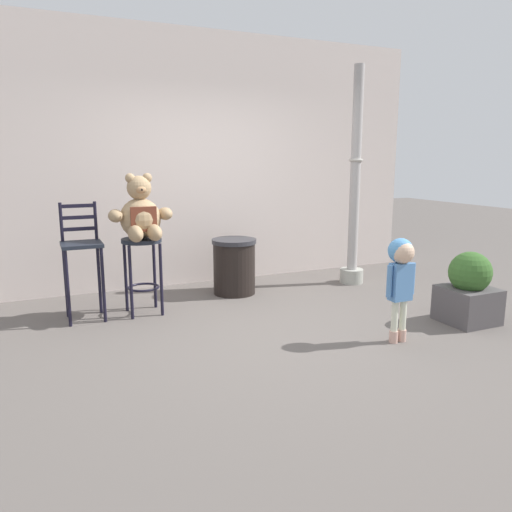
{
  "coord_description": "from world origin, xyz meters",
  "views": [
    {
      "loc": [
        -1.91,
        -3.98,
        1.58
      ],
      "look_at": [
        -0.03,
        0.24,
        0.67
      ],
      "focal_mm": 34.7,
      "sensor_mm": 36.0,
      "label": 1
    }
  ],
  "objects_px": {
    "teddy_bear": "(141,215)",
    "bar_chair_empty": "(82,252)",
    "trash_bin": "(234,266)",
    "lamppost": "(354,201)",
    "child_walking": "(401,268)",
    "bar_stool_with_teddy": "(142,260)",
    "planter_with_shrub": "(469,290)"
  },
  "relations": [
    {
      "from": "teddy_bear",
      "to": "bar_chair_empty",
      "type": "xyz_separation_m",
      "value": [
        -0.57,
        0.09,
        -0.35
      ]
    },
    {
      "from": "trash_bin",
      "to": "lamppost",
      "type": "xyz_separation_m",
      "value": [
        1.58,
        -0.14,
        0.73
      ]
    },
    {
      "from": "lamppost",
      "to": "child_walking",
      "type": "bearing_deg",
      "value": -113.92
    },
    {
      "from": "trash_bin",
      "to": "bar_chair_empty",
      "type": "distance_m",
      "value": 1.77
    },
    {
      "from": "bar_stool_with_teddy",
      "to": "child_walking",
      "type": "relative_size",
      "value": 0.86
    },
    {
      "from": "child_walking",
      "to": "bar_chair_empty",
      "type": "bearing_deg",
      "value": 84.23
    },
    {
      "from": "teddy_bear",
      "to": "child_walking",
      "type": "relative_size",
      "value": 0.71
    },
    {
      "from": "bar_stool_with_teddy",
      "to": "bar_chair_empty",
      "type": "xyz_separation_m",
      "value": [
        -0.57,
        0.06,
        0.11
      ]
    },
    {
      "from": "teddy_bear",
      "to": "trash_bin",
      "type": "bearing_deg",
      "value": 17.89
    },
    {
      "from": "trash_bin",
      "to": "bar_chair_empty",
      "type": "relative_size",
      "value": 0.56
    },
    {
      "from": "teddy_bear",
      "to": "lamppost",
      "type": "bearing_deg",
      "value": 4.82
    },
    {
      "from": "trash_bin",
      "to": "planter_with_shrub",
      "type": "distance_m",
      "value": 2.56
    },
    {
      "from": "bar_chair_empty",
      "to": "planter_with_shrub",
      "type": "height_order",
      "value": "bar_chair_empty"
    },
    {
      "from": "lamppost",
      "to": "planter_with_shrub",
      "type": "xyz_separation_m",
      "value": [
        0.12,
        -1.78,
        -0.73
      ]
    },
    {
      "from": "bar_stool_with_teddy",
      "to": "bar_chair_empty",
      "type": "bearing_deg",
      "value": 174.33
    },
    {
      "from": "teddy_bear",
      "to": "lamppost",
      "type": "distance_m",
      "value": 2.72
    },
    {
      "from": "bar_stool_with_teddy",
      "to": "bar_chair_empty",
      "type": "distance_m",
      "value": 0.59
    },
    {
      "from": "child_walking",
      "to": "trash_bin",
      "type": "relative_size",
      "value": 1.4
    },
    {
      "from": "child_walking",
      "to": "trash_bin",
      "type": "xyz_separation_m",
      "value": [
        -0.72,
        2.06,
        -0.34
      ]
    },
    {
      "from": "teddy_bear",
      "to": "planter_with_shrub",
      "type": "relative_size",
      "value": 0.93
    },
    {
      "from": "trash_bin",
      "to": "planter_with_shrub",
      "type": "relative_size",
      "value": 0.93
    },
    {
      "from": "child_walking",
      "to": "trash_bin",
      "type": "bearing_deg",
      "value": 49.75
    },
    {
      "from": "bar_chair_empty",
      "to": "bar_stool_with_teddy",
      "type": "bearing_deg",
      "value": -5.67
    },
    {
      "from": "teddy_bear",
      "to": "child_walking",
      "type": "height_order",
      "value": "teddy_bear"
    },
    {
      "from": "child_walking",
      "to": "lamppost",
      "type": "relative_size",
      "value": 0.34
    },
    {
      "from": "teddy_bear",
      "to": "trash_bin",
      "type": "height_order",
      "value": "teddy_bear"
    },
    {
      "from": "bar_stool_with_teddy",
      "to": "lamppost",
      "type": "xyz_separation_m",
      "value": [
        2.71,
        0.2,
        0.49
      ]
    },
    {
      "from": "child_walking",
      "to": "lamppost",
      "type": "xyz_separation_m",
      "value": [
        0.85,
        1.92,
        0.39
      ]
    },
    {
      "from": "trash_bin",
      "to": "planter_with_shrub",
      "type": "bearing_deg",
      "value": -48.51
    },
    {
      "from": "bar_stool_with_teddy",
      "to": "child_walking",
      "type": "distance_m",
      "value": 2.54
    },
    {
      "from": "child_walking",
      "to": "planter_with_shrub",
      "type": "xyz_separation_m",
      "value": [
        0.97,
        0.14,
        -0.34
      ]
    },
    {
      "from": "teddy_bear",
      "to": "bar_stool_with_teddy",
      "type": "bearing_deg",
      "value": 90.0
    }
  ]
}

